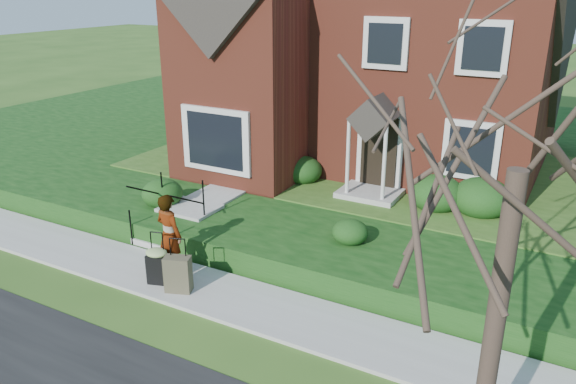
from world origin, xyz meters
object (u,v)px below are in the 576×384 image
Objects in this scene: woman at (169,235)px; suitcase_olive at (178,274)px; tree_verge at (524,134)px; front_steps at (179,220)px; suitcase_black at (157,264)px.

suitcase_olive is at bearing 149.68° from woman.
suitcase_olive is (0.61, -0.51, -0.53)m from woman.
woman is 1.60× the size of suitcase_olive.
suitcase_olive is at bearing 165.08° from tree_verge.
woman is at bearing 119.67° from suitcase_olive.
tree_verge is at bearing -25.58° from front_steps.
front_steps is 1.10× the size of woman.
front_steps is 0.31× the size of tree_verge.
tree_verge reaches higher than front_steps.
suitcase_black and suitcase_olive have the same top height.
suitcase_black is (1.16, -2.12, 0.05)m from front_steps.
woman reaches higher than front_steps.
woman is at bearing 75.48° from suitcase_black.
suitcase_black is 0.18× the size of tree_verge.
suitcase_black is (0.02, -0.46, -0.47)m from woman.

